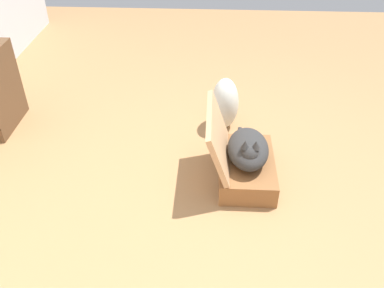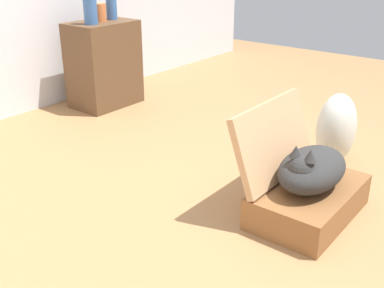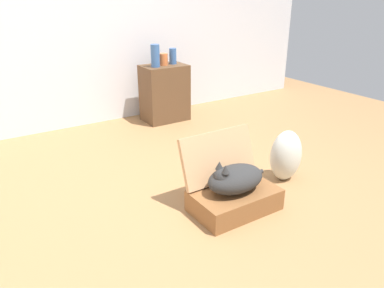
# 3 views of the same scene
# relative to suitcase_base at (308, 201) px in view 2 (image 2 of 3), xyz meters

# --- Properties ---
(ground_plane) EXTENTS (7.68, 7.68, 0.00)m
(ground_plane) POSITION_rel_suitcase_base_xyz_m (-0.21, 0.23, -0.08)
(ground_plane) COLOR #9E7247
(ground_plane) RESTS_ON ground
(suitcase_base) EXTENTS (0.62, 0.39, 0.16)m
(suitcase_base) POSITION_rel_suitcase_base_xyz_m (0.00, 0.00, 0.00)
(suitcase_base) COLOR brown
(suitcase_base) RESTS_ON ground
(suitcase_lid) EXTENTS (0.62, 0.16, 0.38)m
(suitcase_lid) POSITION_rel_suitcase_base_xyz_m (0.00, 0.21, 0.27)
(suitcase_lid) COLOR tan
(suitcase_lid) RESTS_ON suitcase_base
(cat) EXTENTS (0.52, 0.28, 0.25)m
(cat) POSITION_rel_suitcase_base_xyz_m (-0.01, 0.00, 0.18)
(cat) COLOR #2D2D2D
(cat) RESTS_ON suitcase_base
(plastic_bag_white) EXTENTS (0.29, 0.22, 0.44)m
(plastic_bag_white) POSITION_rel_suitcase_base_xyz_m (0.66, 0.15, 0.14)
(plastic_bag_white) COLOR silver
(plastic_bag_white) RESTS_ON ground
(side_table) EXTENTS (0.52, 0.36, 0.67)m
(side_table) POSITION_rel_suitcase_base_xyz_m (0.57, 2.08, 0.26)
(side_table) COLOR brown
(side_table) RESTS_ON ground
(vase_tall) EXTENTS (0.10, 0.10, 0.25)m
(vase_tall) POSITION_rel_suitcase_base_xyz_m (0.44, 2.04, 0.72)
(vase_tall) COLOR #38609E
(vase_tall) RESTS_ON side_table
(vase_short) EXTENTS (0.09, 0.09, 0.18)m
(vase_short) POSITION_rel_suitcase_base_xyz_m (0.70, 2.09, 0.69)
(vase_short) COLOR #38609E
(vase_short) RESTS_ON side_table
(vase_round) EXTENTS (0.11, 0.11, 0.14)m
(vase_round) POSITION_rel_suitcase_base_xyz_m (0.57, 2.09, 0.66)
(vase_round) COLOR #CC6B38
(vase_round) RESTS_ON side_table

